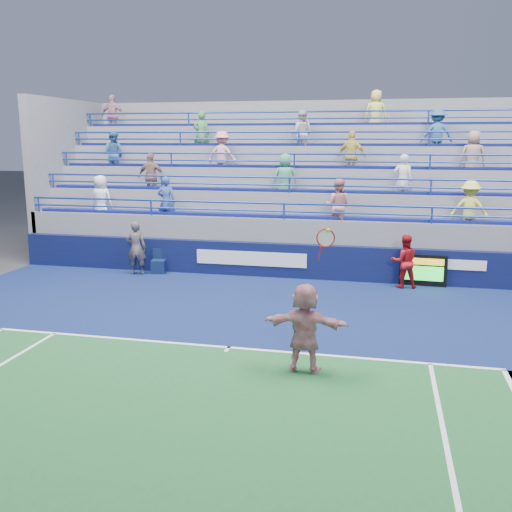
% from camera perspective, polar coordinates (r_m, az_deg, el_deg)
% --- Properties ---
extents(ground, '(120.00, 120.00, 0.00)m').
position_cam_1_polar(ground, '(12.23, -2.74, -9.21)').
color(ground, '#333538').
extents(sponsor_wall, '(18.00, 0.32, 1.10)m').
position_cam_1_polar(sponsor_wall, '(18.18, 2.67, -0.45)').
color(sponsor_wall, '#0A113B').
rests_on(sponsor_wall, ground).
extents(bleacher_stand, '(18.00, 5.60, 6.13)m').
position_cam_1_polar(bleacher_stand, '(21.69, 4.41, 4.16)').
color(bleacher_stand, slate).
rests_on(bleacher_stand, ground).
extents(serve_speed_board, '(1.39, 0.22, 0.96)m').
position_cam_1_polar(serve_speed_board, '(17.83, 16.36, -1.38)').
color(serve_speed_board, black).
rests_on(serve_speed_board, ground).
extents(judge_chair, '(0.52, 0.52, 0.80)m').
position_cam_1_polar(judge_chair, '(19.07, -9.69, -0.95)').
color(judge_chair, '#0C1A3C').
rests_on(judge_chair, ground).
extents(tennis_player, '(1.61, 0.52, 2.78)m').
position_cam_1_polar(tennis_player, '(10.82, 4.90, -7.16)').
color(tennis_player, silver).
rests_on(tennis_player, ground).
extents(line_judge, '(0.72, 0.56, 1.77)m').
position_cam_1_polar(line_judge, '(18.89, -11.90, 0.80)').
color(line_judge, '#141D38').
rests_on(line_judge, ground).
extents(ball_girl, '(0.88, 0.75, 1.60)m').
position_cam_1_polar(ball_girl, '(17.39, 14.61, -0.53)').
color(ball_girl, '#A11217').
rests_on(ball_girl, ground).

